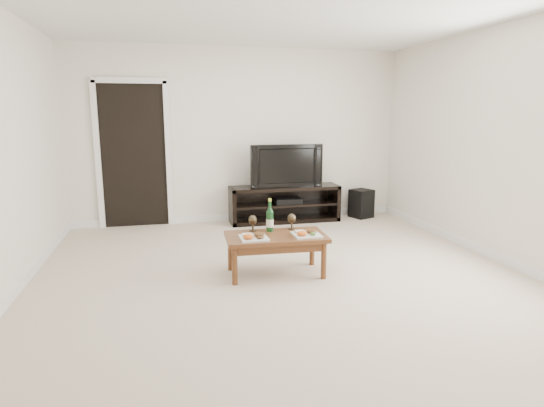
{
  "coord_description": "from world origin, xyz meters",
  "views": [
    {
      "loc": [
        -1.11,
        -4.11,
        1.64
      ],
      "look_at": [
        -0.03,
        0.49,
        0.7
      ],
      "focal_mm": 30.0,
      "sensor_mm": 36.0,
      "label": 1
    }
  ],
  "objects": [
    {
      "name": "floor",
      "position": [
        0.0,
        0.0,
        0.0
      ],
      "size": [
        5.5,
        5.5,
        0.0
      ],
      "primitive_type": "plane",
      "color": "beige",
      "rests_on": "ground"
    },
    {
      "name": "goblet_right",
      "position": [
        0.18,
        0.43,
        0.51
      ],
      "size": [
        0.09,
        0.09,
        0.17
      ],
      "primitive_type": null,
      "color": "#392F1F",
      "rests_on": "coffee_table"
    },
    {
      "name": "plate_right",
      "position": [
        0.26,
        0.15,
        0.45
      ],
      "size": [
        0.27,
        0.27,
        0.07
      ],
      "primitive_type": "cube",
      "color": "white",
      "rests_on": "coffee_table"
    },
    {
      "name": "goblet_left",
      "position": [
        -0.24,
        0.45,
        0.51
      ],
      "size": [
        0.09,
        0.09,
        0.17
      ],
      "primitive_type": null,
      "color": "#392F1F",
      "rests_on": "coffee_table"
    },
    {
      "name": "television",
      "position": [
        0.64,
        2.5,
        0.87
      ],
      "size": [
        1.12,
        0.19,
        0.64
      ],
      "primitive_type": "imported",
      "rotation": [
        0.0,
        0.0,
        0.04
      ],
      "color": "black",
      "rests_on": "media_console"
    },
    {
      "name": "ceiling",
      "position": [
        0.0,
        0.0,
        2.62
      ],
      "size": [
        5.0,
        5.5,
        0.04
      ],
      "primitive_type": "cube",
      "color": "white",
      "rests_on": "back_wall"
    },
    {
      "name": "coffee_table",
      "position": [
        -0.04,
        0.24,
        0.21
      ],
      "size": [
        1.04,
        0.6,
        0.42
      ],
      "primitive_type": "cube",
      "rotation": [
        0.0,
        0.0,
        -0.04
      ],
      "color": "brown",
      "rests_on": "ground"
    },
    {
      "name": "wine_bottle",
      "position": [
        -0.07,
        0.41,
        0.59
      ],
      "size": [
        0.07,
        0.07,
        0.35
      ],
      "primitive_type": "cylinder",
      "color": "#103B17",
      "rests_on": "coffee_table"
    },
    {
      "name": "av_receiver",
      "position": [
        0.7,
        2.48,
        0.33
      ],
      "size": [
        0.42,
        0.32,
        0.08
      ],
      "primitive_type": "cube",
      "rotation": [
        0.0,
        0.0,
        -0.06
      ],
      "color": "black",
      "rests_on": "media_console"
    },
    {
      "name": "media_console",
      "position": [
        0.64,
        2.5,
        0.28
      ],
      "size": [
        1.67,
        0.45,
        0.55
      ],
      "primitive_type": "cube",
      "color": "black",
      "rests_on": "ground"
    },
    {
      "name": "back_wall",
      "position": [
        0.0,
        2.77,
        1.3
      ],
      "size": [
        5.0,
        0.04,
        2.6
      ],
      "primitive_type": "cube",
      "color": "white",
      "rests_on": "ground"
    },
    {
      "name": "plate_left",
      "position": [
        -0.29,
        0.15,
        0.45
      ],
      "size": [
        0.27,
        0.27,
        0.07
      ],
      "primitive_type": "cube",
      "color": "white",
      "rests_on": "coffee_table"
    },
    {
      "name": "doorway",
      "position": [
        -1.55,
        2.73,
        1.02
      ],
      "size": [
        0.9,
        0.02,
        2.05
      ],
      "primitive_type": "cube",
      "color": "black",
      "rests_on": "ground"
    },
    {
      "name": "subwoofer",
      "position": [
        1.91,
        2.48,
        0.22
      ],
      "size": [
        0.39,
        0.39,
        0.45
      ],
      "primitive_type": "cube",
      "rotation": [
        0.0,
        0.0,
        0.37
      ],
      "color": "black",
      "rests_on": "ground"
    }
  ]
}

